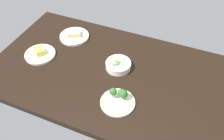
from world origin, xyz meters
TOP-DOWN VIEW (x-y plane):
  - dining_table at (0.00, 0.00)cm, footprint 145.64×82.64cm
  - plate_sandwich at (36.88, -21.08)cm, footprint 19.86×19.86cm
  - plate_broccoli at (-11.52, 18.80)cm, footprint 18.35×18.35cm
  - plate_cheese at (47.85, 3.56)cm, footprint 19.11×19.11cm
  - bowl_peas at (-1.89, -5.21)cm, footprint 15.29×15.29cm

SIDE VIEW (x-z plane):
  - dining_table at x=0.00cm, z-range 0.00..4.00cm
  - plate_cheese at x=47.85cm, z-range 2.71..7.81cm
  - plate_sandwich at x=36.88cm, z-range 2.97..7.76cm
  - plate_broccoli at x=-11.52cm, z-range 2.35..10.00cm
  - bowl_peas at x=-1.89cm, z-range 3.67..8.93cm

